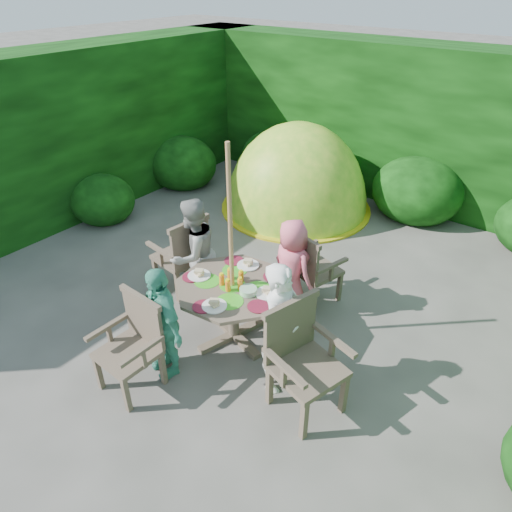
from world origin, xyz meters
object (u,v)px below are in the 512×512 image
Objects in this scene: child_back at (292,268)px; child_front at (162,322)px; parasol_pole at (231,252)px; garden_chair_back at (311,267)px; child_right at (281,329)px; patio_table at (233,294)px; garden_chair_left at (184,254)px; garden_chair_right at (302,358)px; dome_tent at (295,208)px; garden_chair_front at (133,343)px; child_left at (194,254)px.

child_front is (-0.45, -1.54, 0.01)m from child_back.
child_front is (-0.23, -0.77, -0.49)m from parasol_pole.
child_right is at bearing 125.55° from garden_chair_back.
patio_table is 1.26× the size of child_back.
parasol_pole is 1.24m from garden_chair_left.
child_front reaches higher than garden_chair_right.
patio_table is at bearing 89.69° from garden_chair_back.
dome_tent is at bearing -37.18° from garden_chair_back.
garden_chair_right reaches higher than patio_table.
garden_chair_left is (-2.09, 0.63, -0.02)m from garden_chair_right.
dome_tent is (-1.45, 2.33, -0.59)m from child_back.
garden_chair_back is 1.00× the size of garden_chair_front.
child_back is at bearing 92.03° from child_front.
child_left reaches higher than patio_table.
patio_table is 0.51m from parasol_pole.
garden_chair_back is 1.90m from child_front.
child_back is at bearing 26.65° from child_right.
dome_tent is at bearing -170.29° from child_left.
parasol_pole is at bearing 92.03° from child_front.
parasol_pole reaches higher than child_right.
child_left is (-0.77, 0.23, -0.43)m from parasol_pole.
garden_chair_right reaches higher than garden_chair_front.
garden_chair_back is 2.20m from garden_chair_front.
patio_table is at bearing 71.58° from child_right.
parasol_pole reaches higher than child_left.
garden_chair_back is at bearing 73.81° from patio_table.
child_right is 1.14× the size of child_back.
patio_table is 1.63× the size of garden_chair_front.
parasol_pole is 2.40× the size of garden_chair_front.
dome_tent is (-0.46, 2.88, -0.67)m from child_left.
child_right is (1.10, 0.83, 0.19)m from garden_chair_front.
garden_chair_back is 0.78× the size of child_back.
child_back reaches higher than patio_table.
garden_chair_front is 0.76× the size of child_front.
child_front is at bearing 89.04° from child_back.
garden_chair_back is at bearing -47.00° from dome_tent.
child_back is (0.22, 0.77, 0.00)m from patio_table.
child_back is (-0.08, -0.29, 0.10)m from garden_chair_back.
child_back is (-0.82, 1.07, 0.05)m from garden_chair_right.
child_back is (0.56, 1.82, 0.10)m from garden_chair_front.
child_right is (0.76, -0.23, 0.09)m from patio_table.
parasol_pole is at bearing 89.88° from garden_chair_right.
dome_tent is at bearing 49.97° from garden_chair_right.
garden_chair_left is at bearing -108.57° from child_left.
child_left reaches higher than garden_chair_right.
garden_chair_right is 4.13m from dome_tent.
parasol_pole is 2.24× the size of garden_chair_left.
garden_chair_right is at bearing -16.38° from parasol_pole.
child_front reaches higher than garden_chair_front.
dome_tent is (-2.27, 3.41, -0.55)m from garden_chair_right.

